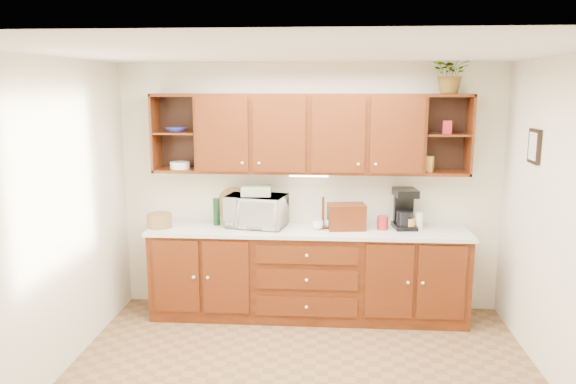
% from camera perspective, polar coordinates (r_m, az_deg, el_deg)
% --- Properties ---
extents(ceiling, '(4.00, 4.00, 0.00)m').
position_cam_1_polar(ceiling, '(4.11, 1.43, 14.00)').
color(ceiling, white).
rests_on(ceiling, back_wall).
extents(back_wall, '(4.00, 0.00, 4.00)m').
position_cam_1_polar(back_wall, '(5.95, 2.19, 0.40)').
color(back_wall, '#EBE3C5').
rests_on(back_wall, floor).
extents(left_wall, '(0.00, 3.50, 3.50)m').
position_cam_1_polar(left_wall, '(4.77, -23.45, -3.08)').
color(left_wall, '#EBE3C5').
rests_on(left_wall, floor).
extents(right_wall, '(0.00, 3.50, 3.50)m').
position_cam_1_polar(right_wall, '(4.60, 27.16, -3.88)').
color(right_wall, '#EBE3C5').
rests_on(right_wall, floor).
extents(base_cabinets, '(3.20, 0.60, 0.90)m').
position_cam_1_polar(base_cabinets, '(5.87, 2.03, -8.32)').
color(base_cabinets, '#371606').
rests_on(base_cabinets, floor).
extents(countertop, '(3.24, 0.64, 0.04)m').
position_cam_1_polar(countertop, '(5.72, 2.05, -3.90)').
color(countertop, silver).
rests_on(countertop, base_cabinets).
extents(upper_cabinets, '(3.20, 0.33, 0.80)m').
position_cam_1_polar(upper_cabinets, '(5.71, 2.27, 5.97)').
color(upper_cabinets, '#371606').
rests_on(upper_cabinets, back_wall).
extents(undercabinet_light, '(0.40, 0.05, 0.02)m').
position_cam_1_polar(undercabinet_light, '(5.70, 2.13, 1.69)').
color(undercabinet_light, white).
rests_on(undercabinet_light, upper_cabinets).
extents(framed_picture, '(0.03, 0.24, 0.30)m').
position_cam_1_polar(framed_picture, '(5.33, 23.75, 4.27)').
color(framed_picture, black).
rests_on(framed_picture, right_wall).
extents(wicker_basket, '(0.26, 0.26, 0.14)m').
position_cam_1_polar(wicker_basket, '(5.89, -12.92, -2.84)').
color(wicker_basket, olive).
rests_on(wicker_basket, countertop).
extents(microwave, '(0.65, 0.50, 0.33)m').
position_cam_1_polar(microwave, '(5.77, -3.24, -1.91)').
color(microwave, beige).
rests_on(microwave, countertop).
extents(towel_stack, '(0.31, 0.24, 0.09)m').
position_cam_1_polar(towel_stack, '(5.73, -3.26, 0.12)').
color(towel_stack, '#E8DF6D').
rests_on(towel_stack, microwave).
extents(wine_bottle, '(0.09, 0.09, 0.28)m').
position_cam_1_polar(wine_bottle, '(5.87, -7.28, -1.99)').
color(wine_bottle, black).
rests_on(wine_bottle, countertop).
extents(woven_tray, '(0.38, 0.24, 0.37)m').
position_cam_1_polar(woven_tray, '(6.01, -5.67, -2.95)').
color(woven_tray, olive).
rests_on(woven_tray, countertop).
extents(bread_box, '(0.40, 0.28, 0.26)m').
position_cam_1_polar(bread_box, '(5.69, 5.95, -2.51)').
color(bread_box, '#371606').
rests_on(bread_box, countertop).
extents(mug_tree, '(0.27, 0.28, 0.32)m').
position_cam_1_polar(mug_tree, '(5.73, 3.56, -3.17)').
color(mug_tree, '#371606').
rests_on(mug_tree, countertop).
extents(canister_red, '(0.13, 0.13, 0.14)m').
position_cam_1_polar(canister_red, '(5.74, 9.59, -3.10)').
color(canister_red, '#AB1822').
rests_on(canister_red, countertop).
extents(canister_white, '(0.11, 0.11, 0.18)m').
position_cam_1_polar(canister_white, '(5.82, 13.14, -2.83)').
color(canister_white, white).
rests_on(canister_white, countertop).
extents(canister_yellow, '(0.11, 0.11, 0.12)m').
position_cam_1_polar(canister_yellow, '(5.78, 12.30, -3.21)').
color(canister_yellow, gold).
rests_on(canister_yellow, countertop).
extents(coffee_maker, '(0.25, 0.31, 0.41)m').
position_cam_1_polar(coffee_maker, '(5.82, 11.75, -1.70)').
color(coffee_maker, black).
rests_on(coffee_maker, countertop).
extents(bowl_stack, '(0.25, 0.25, 0.05)m').
position_cam_1_polar(bowl_stack, '(5.87, -11.30, 6.21)').
color(bowl_stack, navy).
rests_on(bowl_stack, upper_cabinets).
extents(plate_stack, '(0.22, 0.22, 0.07)m').
position_cam_1_polar(plate_stack, '(5.94, -10.92, 2.69)').
color(plate_stack, white).
rests_on(plate_stack, upper_cabinets).
extents(pantry_box_yellow, '(0.11, 0.10, 0.16)m').
position_cam_1_polar(pantry_box_yellow, '(5.78, 14.10, 2.78)').
color(pantry_box_yellow, gold).
rests_on(pantry_box_yellow, upper_cabinets).
extents(pantry_box_red, '(0.11, 0.10, 0.13)m').
position_cam_1_polar(pantry_box_red, '(5.80, 15.92, 6.36)').
color(pantry_box_red, '#AB1822').
rests_on(pantry_box_red, upper_cabinets).
extents(potted_plant, '(0.39, 0.35, 0.39)m').
position_cam_1_polar(potted_plant, '(5.75, 16.28, 11.53)').
color(potted_plant, '#999999').
rests_on(potted_plant, upper_cabinets).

